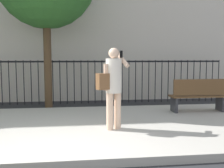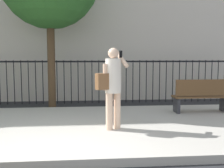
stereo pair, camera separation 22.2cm
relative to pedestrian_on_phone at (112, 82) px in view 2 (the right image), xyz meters
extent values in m
cube|color=#B2ADA3|center=(-1.27, 0.51, -1.10)|extent=(28.00, 4.40, 0.15)
cube|color=black|center=(-1.27, 4.21, 0.37)|extent=(12.00, 0.04, 0.06)
cylinder|color=black|center=(-3.69, 4.21, -0.38)|extent=(0.03, 0.03, 1.60)
cylinder|color=black|center=(-3.44, 4.21, -0.38)|extent=(0.03, 0.03, 1.60)
cylinder|color=black|center=(-3.18, 4.21, -0.38)|extent=(0.03, 0.03, 1.60)
cylinder|color=black|center=(-2.93, 4.21, -0.38)|extent=(0.03, 0.03, 1.60)
cylinder|color=black|center=(-2.67, 4.21, -0.38)|extent=(0.03, 0.03, 1.60)
cylinder|color=black|center=(-2.42, 4.21, -0.38)|extent=(0.03, 0.03, 1.60)
cylinder|color=black|center=(-2.16, 4.21, -0.38)|extent=(0.03, 0.03, 1.60)
cylinder|color=black|center=(-1.91, 4.21, -0.38)|extent=(0.03, 0.03, 1.60)
cylinder|color=black|center=(-1.65, 4.21, -0.38)|extent=(0.03, 0.03, 1.60)
cylinder|color=black|center=(-1.40, 4.21, -0.38)|extent=(0.03, 0.03, 1.60)
cylinder|color=black|center=(-1.14, 4.21, -0.38)|extent=(0.03, 0.03, 1.60)
cylinder|color=black|center=(-0.89, 4.21, -0.38)|extent=(0.03, 0.03, 1.60)
cylinder|color=black|center=(-0.63, 4.21, -0.38)|extent=(0.03, 0.03, 1.60)
cylinder|color=black|center=(-0.38, 4.21, -0.38)|extent=(0.03, 0.03, 1.60)
cylinder|color=black|center=(-0.12, 4.21, -0.38)|extent=(0.03, 0.03, 1.60)
cylinder|color=black|center=(0.13, 4.21, -0.38)|extent=(0.03, 0.03, 1.60)
cylinder|color=black|center=(0.39, 4.21, -0.38)|extent=(0.03, 0.03, 1.60)
cylinder|color=black|center=(0.65, 4.21, -0.38)|extent=(0.03, 0.03, 1.60)
cylinder|color=black|center=(0.90, 4.21, -0.38)|extent=(0.03, 0.03, 1.60)
cylinder|color=black|center=(1.16, 4.21, -0.38)|extent=(0.03, 0.03, 1.60)
cylinder|color=black|center=(1.41, 4.21, -0.38)|extent=(0.03, 0.03, 1.60)
cylinder|color=black|center=(1.67, 4.21, -0.38)|extent=(0.03, 0.03, 1.60)
cylinder|color=black|center=(1.92, 4.21, -0.38)|extent=(0.03, 0.03, 1.60)
cylinder|color=black|center=(2.18, 4.21, -0.38)|extent=(0.03, 0.03, 1.60)
cylinder|color=black|center=(2.43, 4.21, -0.38)|extent=(0.03, 0.03, 1.60)
cylinder|color=black|center=(2.69, 4.21, -0.38)|extent=(0.03, 0.03, 1.60)
cylinder|color=black|center=(2.94, 4.21, -0.38)|extent=(0.03, 0.03, 1.60)
cylinder|color=black|center=(3.20, 4.21, -0.38)|extent=(0.03, 0.03, 1.60)
cylinder|color=black|center=(3.45, 4.21, -0.38)|extent=(0.03, 0.03, 1.60)
cylinder|color=black|center=(3.71, 4.21, -0.38)|extent=(0.03, 0.03, 1.60)
cylinder|color=black|center=(3.96, 4.21, -0.38)|extent=(0.03, 0.03, 1.60)
cylinder|color=black|center=(4.22, 4.21, -0.38)|extent=(0.03, 0.03, 1.60)
cylinder|color=black|center=(4.48, 4.21, -0.38)|extent=(0.03, 0.03, 1.60)
cylinder|color=black|center=(4.73, 4.21, -0.38)|extent=(0.03, 0.03, 1.60)
cylinder|color=beige|center=(0.11, 0.05, -0.63)|extent=(0.15, 0.15, 0.80)
cylinder|color=beige|center=(-0.07, -0.03, -0.63)|extent=(0.15, 0.15, 0.80)
cylinder|color=silver|center=(0.02, 0.01, 0.14)|extent=(0.45, 0.45, 0.73)
sphere|color=beige|center=(0.02, 0.01, 0.62)|extent=(0.23, 0.23, 0.23)
cylinder|color=beige|center=(0.20, 0.10, 0.51)|extent=(0.30, 0.50, 0.39)
cylinder|color=beige|center=(-0.16, -0.07, 0.12)|extent=(0.09, 0.09, 0.56)
cube|color=black|center=(0.18, 0.02, 0.60)|extent=(0.07, 0.04, 0.15)
cube|color=brown|center=(-0.21, -0.10, 0.03)|extent=(0.32, 0.26, 0.34)
cube|color=brown|center=(2.67, 1.60, -0.58)|extent=(1.60, 0.45, 0.05)
cube|color=brown|center=(2.67, 1.40, -0.30)|extent=(1.60, 0.06, 0.44)
cube|color=#333338|center=(1.97, 1.60, -0.83)|extent=(0.08, 0.41, 0.40)
cube|color=#333338|center=(3.37, 1.60, -0.83)|extent=(0.08, 0.41, 0.40)
cylinder|color=#4C3823|center=(-1.71, 3.22, 0.49)|extent=(0.25, 0.25, 3.33)
camera|label=1|loc=(-0.73, -5.64, 0.54)|focal=42.87mm
camera|label=2|loc=(-0.51, -5.67, 0.54)|focal=42.87mm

